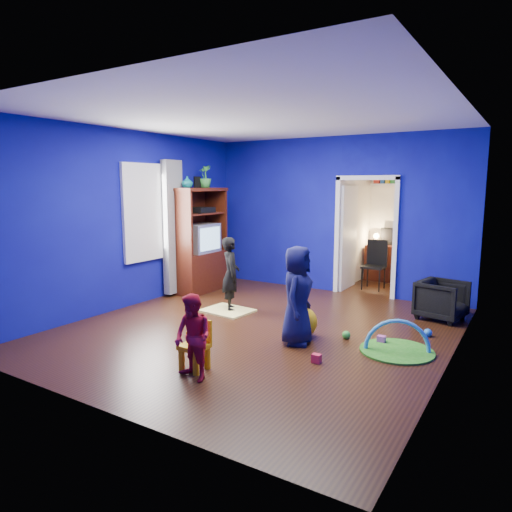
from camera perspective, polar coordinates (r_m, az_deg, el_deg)
The scene contains 33 objects.
floor at distance 6.53m, azimuth 0.33°, elevation -9.10°, with size 5.00×5.50×0.01m, color black.
ceiling at distance 6.27m, azimuth 0.36°, elevation 17.00°, with size 5.00×5.50×0.01m, color white.
wall_back at distance 8.69m, azimuth 9.88°, elevation 5.03°, with size 5.00×0.02×2.90m, color #0C0B7D.
wall_front at distance 4.16m, azimuth -19.84°, elevation 0.53°, with size 5.00×0.02×2.90m, color #0C0B7D.
wall_left at distance 7.83m, azimuth -15.52°, elevation 4.43°, with size 0.02×5.50×2.90m, color #0C0B7D.
wall_right at distance 5.38m, azimuth 23.74°, elevation 2.10°, with size 0.02×5.50×2.90m, color #0C0B7D.
alcove at distance 9.33m, azimuth 15.29°, elevation 3.88°, with size 1.00×1.75×2.50m, color silver, non-canonical shape.
armchair at distance 7.45m, azimuth 22.20°, elevation -5.10°, with size 0.64×0.65×0.60m, color black.
child_black at distance 7.34m, azimuth -3.17°, elevation -2.27°, with size 0.44×0.29×1.19m, color black.
child_navy at distance 5.82m, azimuth 5.17°, elevation -4.91°, with size 0.62×0.40×1.26m, color #0E1035.
toddler_red at distance 4.82m, azimuth -7.90°, elevation -10.08°, with size 0.44×0.34×0.91m, color red.
vase at distance 8.42m, azimuth -8.60°, elevation 9.13°, with size 0.20×0.20×0.21m, color #0D596B.
potted_plant at distance 8.82m, azimuth -6.40°, elevation 9.85°, with size 0.24×0.24×0.42m, color #328A36.
tv_armoire at distance 8.71m, azimuth -7.16°, elevation 2.00°, with size 0.58×1.14×1.96m, color #3E170A.
crt_tv at distance 8.68m, azimuth -6.95°, elevation 2.24°, with size 0.46×0.70×0.54m, color silver.
yellow_blanket at distance 7.39m, azimuth -3.58°, elevation -6.83°, with size 0.75×0.60×0.03m, color #F2E07A.
hopper_ball at distance 6.17m, azimuth 5.75°, elevation -8.21°, with size 0.41×0.41×0.41m, color yellow.
kid_chair at distance 5.13m, azimuth -7.72°, elevation -11.34°, with size 0.28×0.28×0.50m, color yellow.
play_mat at distance 5.93m, azimuth 17.18°, elevation -11.27°, with size 0.89×0.89×0.02m, color #308E20.
toy_arch at distance 5.93m, azimuth 17.18°, elevation -11.19°, with size 0.79×0.79×0.05m, color #3F8CD8.
window_left at distance 8.05m, azimuth -13.65°, elevation 5.33°, with size 0.03×0.95×1.55m, color white.
curtain at distance 8.39m, azimuth -10.35°, elevation 3.51°, with size 0.14×0.42×2.40m, color slate.
doorway at distance 8.52m, azimuth 13.55°, elevation 2.14°, with size 1.16×0.10×2.10m, color white.
study_desk at distance 10.05m, azimuth 16.12°, elevation -0.86°, with size 0.88×0.44×0.75m, color #3D140A.
desk_monitor at distance 10.09m, azimuth 16.45°, elevation 2.47°, with size 0.40×0.05×0.32m, color black.
desk_lamp at distance 10.11m, azimuth 14.82°, elevation 2.43°, with size 0.14×0.14×0.14m, color #FFD88C.
folding_chair at distance 9.12m, azimuth 14.50°, elevation -1.21°, with size 0.40×0.40×0.92m, color black.
book_shelf at distance 10.02m, azimuth 16.70°, elevation 8.55°, with size 0.88×0.24×0.04m, color white.
toy_0 at distance 5.39m, azimuth 7.56°, elevation -12.58°, with size 0.10×0.08×0.10m, color red.
toy_1 at distance 6.62m, azimuth 20.69°, elevation -8.93°, with size 0.11×0.11×0.11m, color blue.
toy_2 at distance 6.17m, azimuth -8.15°, elevation -9.78°, with size 0.10×0.08×0.10m, color orange.
toy_3 at distance 6.23m, azimuth 11.22°, elevation -9.62°, with size 0.11×0.11×0.11m, color green.
toy_4 at distance 6.16m, azimuth 15.39°, elevation -10.04°, with size 0.10×0.08×0.10m, color #C74AA7.
Camera 1 is at (3.23, -5.30, 2.02)m, focal length 32.00 mm.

